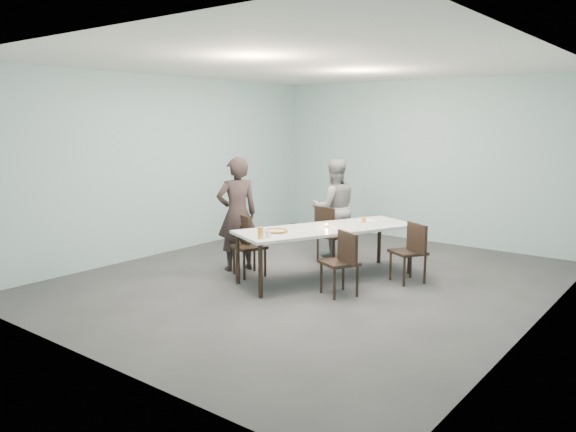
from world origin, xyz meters
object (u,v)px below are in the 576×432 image
Objects in this scene: chair_near_left at (247,241)px; chair_far_right at (412,248)px; diner_far at (334,208)px; amber_tumbler at (364,220)px; table at (327,231)px; side_plate at (301,231)px; water_tumbler at (268,234)px; chair_far_left at (329,230)px; tealight at (327,226)px; pizza at (276,231)px; beer_glass at (260,233)px; chair_near_right at (343,259)px; diner_near at (237,214)px.

chair_near_left is 2.37m from chair_far_right.
diner_far reaches higher than amber_tumbler.
side_plate is (-0.10, -0.47, 0.06)m from table.
chair_near_left is 1.05m from water_tumbler.
chair_far_left is 0.83m from amber_tumbler.
chair_far_right is 15.54× the size of tealight.
diner_far is 1.04m from amber_tumbler.
pizza is 4.25× the size of amber_tumbler.
table is 1.41m from diner_far.
pizza is 0.35m from side_plate.
side_plate is 0.71m from beer_glass.
chair_near_right reaches higher than water_tumbler.
pizza is at bearing -110.42° from amber_tumbler.
beer_glass is (0.31, -2.06, 0.32)m from chair_far_left.
side_plate is at bearing 49.41° from pizza.
diner_near is 1.25m from side_plate.
amber_tumbler is (-0.87, 0.17, 0.29)m from chair_far_right.
diner_far is 2.34m from water_tumbler.
table is 3.15× the size of chair_near_left.
chair_near_left and chair_far_right have the same top height.
tealight is (-0.00, 0.00, 0.08)m from table.
water_tumbler is 1.79m from amber_tumbler.
pizza reaches higher than side_plate.
chair_near_left is 0.47m from diner_near.
chair_far_left is 0.53× the size of diner_far.
diner_far reaches higher than side_plate.
side_plate is at bearing 117.63° from diner_near.
beer_glass is at bearing 81.56° from chair_far_right.
chair_near_right is 1.10m from beer_glass.
diner_near is 1.33m from beer_glass.
chair_far_left reaches higher than table.
diner_far is at bearing -27.88° from chair_near_right.
diner_near reaches higher than chair_near_right.
table is 0.87m from chair_near_right.
pizza is (0.36, -1.97, -0.05)m from diner_far.
tealight is at bearing -107.05° from amber_tumbler.
diner_far is at bearing 100.24° from pizza.
chair_near_left is 5.80× the size of beer_glass.
chair_far_left is 1.00× the size of chair_far_right.
beer_glass is at bearing 86.09° from diner_near.
beer_glass is (1.11, -0.75, -0.04)m from diner_near.
chair_far_right is at bearing -85.90° from chair_near_right.
water_tumbler reaches higher than side_plate.
chair_near_right is (0.63, -0.57, -0.19)m from table.
tealight is at bearing -16.01° from chair_near_right.
chair_near_left is at bearing -176.93° from side_plate.
beer_glass is at bearing -16.62° from chair_near_left.
chair_near_right is 2.25m from diner_far.
side_plate is 2.00× the size of water_tumbler.
table is 1.59× the size of diner_near.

